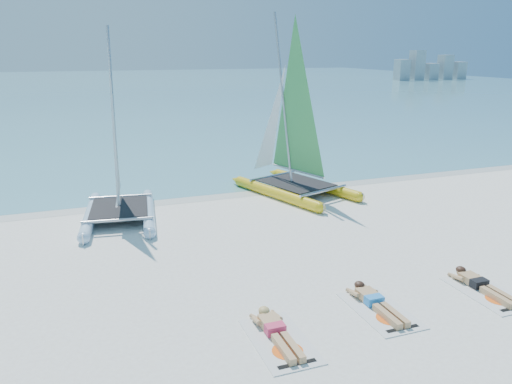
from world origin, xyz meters
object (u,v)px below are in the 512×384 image
at_px(sunbather_b, 375,301).
at_px(sunbather_c, 480,284).
at_px(towel_c, 486,292).
at_px(catamaran_blue, 116,162).
at_px(sunbather_a, 276,330).
at_px(towel_a, 280,341).
at_px(catamaran_yellow, 288,136).
at_px(towel_b, 380,310).

bearing_deg(sunbather_b, sunbather_c, -2.88).
xyz_separation_m(sunbather_b, towel_c, (2.63, -0.32, -0.11)).
distance_m(catamaran_blue, sunbather_a, 8.38).
height_order(towel_a, sunbather_c, sunbather_c).
relative_size(sunbather_b, towel_c, 0.93).
bearing_deg(towel_a, catamaran_blue, 104.24).
distance_m(towel_a, sunbather_c, 4.99).
bearing_deg(catamaran_blue, catamaran_yellow, 17.19).
bearing_deg(catamaran_yellow, catamaran_blue, 171.16).
height_order(towel_a, sunbather_a, sunbather_a).
bearing_deg(catamaran_yellow, sunbather_c, -103.19).
relative_size(sunbather_b, sunbather_c, 1.00).
bearing_deg(sunbather_b, catamaran_blue, 120.06).
xyz_separation_m(catamaran_blue, sunbather_c, (7.03, -7.75, -1.68)).
relative_size(sunbather_a, sunbather_c, 1.00).
distance_m(towel_b, sunbather_b, 0.22).
relative_size(catamaran_blue, towel_c, 3.26).
distance_m(towel_b, towel_c, 2.63).
xyz_separation_m(catamaran_blue, towel_c, (7.03, -7.94, -1.79)).
height_order(catamaran_blue, towel_c, catamaran_blue).
height_order(catamaran_blue, catamaran_yellow, catamaran_yellow).
bearing_deg(catamaran_yellow, towel_c, -103.31).
relative_size(towel_a, sunbather_b, 1.07).
bearing_deg(sunbather_c, catamaran_blue, 132.22).
bearing_deg(sunbather_a, sunbather_c, 2.21).
height_order(catamaran_blue, towel_b, catamaran_blue).
bearing_deg(sunbather_c, sunbather_b, 177.12).
bearing_deg(catamaran_blue, sunbather_c, -40.38).
bearing_deg(catamaran_blue, sunbather_a, -68.03).
xyz_separation_m(towel_b, towel_c, (2.63, -0.13, 0.00)).
height_order(towel_b, sunbather_c, sunbather_c).
relative_size(towel_a, sunbather_a, 1.07).
distance_m(catamaran_yellow, sunbather_c, 9.08).
distance_m(catamaran_blue, towel_b, 9.15).
xyz_separation_m(towel_a, towel_c, (4.97, 0.19, 0.00)).
xyz_separation_m(catamaran_yellow, towel_c, (0.84, -9.01, -2.08)).
relative_size(catamaran_blue, sunbather_a, 3.50).
bearing_deg(towel_c, catamaran_blue, 131.53).
xyz_separation_m(catamaran_blue, towel_a, (2.07, -8.14, -1.79)).
height_order(catamaran_blue, towel_a, catamaran_blue).
xyz_separation_m(sunbather_b, sunbather_c, (2.63, -0.13, 0.00)).
relative_size(catamaran_blue, towel_b, 3.26).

